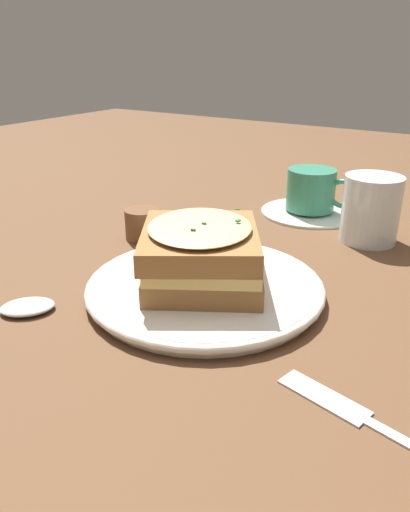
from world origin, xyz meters
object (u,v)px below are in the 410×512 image
Objects in this scene: dinner_plate at (205,287)px; sandwich at (203,253)px; water_glass at (371,209)px; fork at (366,419)px; condiment_pot at (143,224)px; teacup_with_saucer at (311,196)px; spoon at (18,308)px.

dinner_plate is 1.42× the size of sandwich.
sandwich is 1.99× the size of water_glass.
sandwich is at bearing 58.28° from dinner_plate.
water_glass is at bearing -111.61° from dinner_plate.
condiment_pot is at bearing 75.05° from fork.
teacup_with_saucer is 1.68× the size of water_glass.
sandwich is 0.33m from teacup_with_saucer.
water_glass is at bearing 29.36° from fork.
teacup_with_saucer is 1.18× the size of spoon.
sandwich is at bearing 68.29° from water_glass.
dinner_plate is 0.23m from fork.
dinner_plate is 2.82× the size of water_glass.
sandwich is at bearing 89.88° from spoon.
water_glass is 0.71× the size of spoon.
water_glass is (-0.10, -0.26, -0.00)m from sandwich.
dinner_plate is 1.99× the size of spoon.
sandwich is 1.18× the size of teacup_with_saucer.
dinner_plate is 0.04m from sandwich.
spoon is at bearing 44.22° from dinner_plate.
water_glass is 1.89× the size of condiment_pot.
fork is (-0.10, 0.36, -0.04)m from water_glass.
dinner_plate reaches higher than spoon.
condiment_pot is at bearing -30.08° from dinner_plate.
fork is at bearing 153.93° from sandwich.
water_glass reaches higher than condiment_pot.
spoon is (0.14, 0.13, -0.05)m from sandwich.
dinner_plate is 0.19m from condiment_pot.
spoon is (0.13, 0.46, -0.02)m from teacup_with_saucer.
spoon is at bearing 58.44° from water_glass.
spoon is at bearing 96.13° from condiment_pot.
fork is at bearing 153.24° from dinner_plate.
fork is at bearing 51.16° from spoon.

